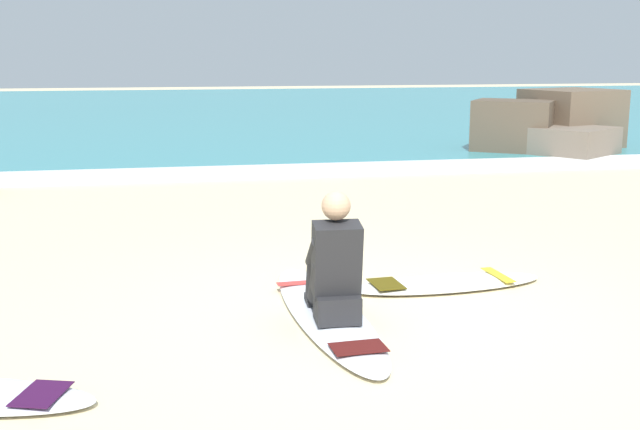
# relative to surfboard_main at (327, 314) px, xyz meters

# --- Properties ---
(ground_plane) EXTENTS (80.00, 80.00, 0.00)m
(ground_plane) POSITION_rel_surfboard_main_xyz_m (0.37, -0.09, -0.04)
(ground_plane) COLOR beige
(sea) EXTENTS (80.00, 28.00, 0.10)m
(sea) POSITION_rel_surfboard_main_xyz_m (0.37, 20.84, 0.01)
(sea) COLOR teal
(sea) RESTS_ON ground
(breaking_foam) EXTENTS (80.00, 0.90, 0.11)m
(breaking_foam) POSITION_rel_surfboard_main_xyz_m (0.37, 7.14, 0.02)
(breaking_foam) COLOR white
(breaking_foam) RESTS_ON ground
(surfboard_main) EXTENTS (0.67, 2.60, 0.08)m
(surfboard_main) POSITION_rel_surfboard_main_xyz_m (0.00, 0.00, 0.00)
(surfboard_main) COLOR silver
(surfboard_main) RESTS_ON ground
(surfer_seated) EXTENTS (0.39, 0.71, 0.95)m
(surfer_seated) POSITION_rel_surfboard_main_xyz_m (0.02, -0.18, 0.40)
(surfer_seated) COLOR #232326
(surfer_seated) RESTS_ON surfboard_main
(surfboard_spare_far) EXTENTS (1.77, 0.64, 0.08)m
(surfboard_spare_far) POSITION_rel_surfboard_main_xyz_m (1.18, 0.59, 0.00)
(surfboard_spare_far) COLOR white
(surfboard_spare_far) RESTS_ON ground
(rock_outcrop_distant) EXTENTS (3.32, 2.98, 1.24)m
(rock_outcrop_distant) POSITION_rel_surfboard_main_xyz_m (6.36, 8.81, 0.48)
(rock_outcrop_distant) COLOR brown
(rock_outcrop_distant) RESTS_ON ground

